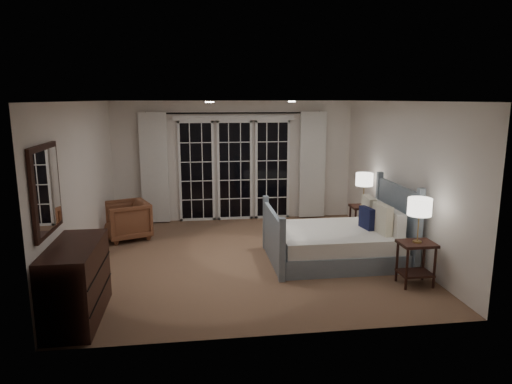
{
  "coord_description": "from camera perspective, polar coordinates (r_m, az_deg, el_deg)",
  "views": [
    {
      "loc": [
        -0.83,
        -7.0,
        2.54
      ],
      "look_at": [
        0.14,
        0.19,
        1.05
      ],
      "focal_mm": 32.0,
      "sensor_mm": 36.0,
      "label": 1
    }
  ],
  "objects": [
    {
      "name": "bed",
      "position": [
        7.42,
        10.39,
        -6.06
      ],
      "size": [
        2.07,
        1.47,
        1.2
      ],
      "color": "gray",
      "rests_on": "floor"
    },
    {
      "name": "lamp_left",
      "position": [
        6.51,
        19.78,
        -1.81
      ],
      "size": [
        0.32,
        0.32,
        0.62
      ],
      "color": "#A98643",
      "rests_on": "nightstand_left"
    },
    {
      "name": "wall_left",
      "position": [
        7.31,
        -20.79,
        0.68
      ],
      "size": [
        0.02,
        5.0,
        2.5
      ],
      "primitive_type": "cube",
      "color": "silver",
      "rests_on": "floor"
    },
    {
      "name": "ceiling",
      "position": [
        7.04,
        -0.96,
        11.29
      ],
      "size": [
        5.0,
        5.0,
        0.0
      ],
      "primitive_type": "plane",
      "rotation": [
        3.14,
        0.0,
        0.0
      ],
      "color": "silver",
      "rests_on": "wall_back"
    },
    {
      "name": "french_doors",
      "position": [
        9.6,
        -2.66,
        2.91
      ],
      "size": [
        2.5,
        0.04,
        2.2
      ],
      "color": "black",
      "rests_on": "wall_back"
    },
    {
      "name": "dresser",
      "position": [
        5.77,
        -21.54,
        -10.44
      ],
      "size": [
        0.54,
        1.28,
        0.9
      ],
      "color": "black",
      "rests_on": "floor"
    },
    {
      "name": "nightstand_left",
      "position": [
        6.7,
        19.37,
        -7.67
      ],
      "size": [
        0.47,
        0.38,
        0.61
      ],
      "color": "black",
      "rests_on": "floor"
    },
    {
      "name": "armchair",
      "position": [
        8.71,
        -15.86,
        -3.41
      ],
      "size": [
        0.99,
        0.98,
        0.7
      ],
      "primitive_type": "imported",
      "rotation": [
        0.0,
        0.0,
        -1.19
      ],
      "color": "brown",
      "rests_on": "floor"
    },
    {
      "name": "downlight_a",
      "position": [
        7.77,
        4.49,
        11.21
      ],
      "size": [
        0.12,
        0.12,
        0.01
      ],
      "primitive_type": "cylinder",
      "color": "white",
      "rests_on": "ceiling"
    },
    {
      "name": "wall_front",
      "position": [
        4.75,
        2.66,
        -4.14
      ],
      "size": [
        5.0,
        0.02,
        2.5
      ],
      "primitive_type": "cube",
      "color": "silver",
      "rests_on": "floor"
    },
    {
      "name": "nightstand_right",
      "position": [
        8.74,
        13.19,
        -2.97
      ],
      "size": [
        0.45,
        0.36,
        0.59
      ],
      "color": "black",
      "rests_on": "floor"
    },
    {
      "name": "wall_right",
      "position": [
        7.85,
        17.51,
        1.62
      ],
      "size": [
        0.02,
        5.0,
        2.5
      ],
      "primitive_type": "cube",
      "color": "silver",
      "rests_on": "floor"
    },
    {
      "name": "curtain_rod",
      "position": [
        9.44,
        -2.7,
        9.83
      ],
      "size": [
        3.5,
        0.03,
        0.03
      ],
      "primitive_type": "cylinder",
      "rotation": [
        0.0,
        1.57,
        0.0
      ],
      "color": "black",
      "rests_on": "wall_back"
    },
    {
      "name": "floor",
      "position": [
        7.49,
        -0.89,
        -8.22
      ],
      "size": [
        5.0,
        5.0,
        0.0
      ],
      "primitive_type": "plane",
      "color": "brown",
      "rests_on": "ground"
    },
    {
      "name": "mirror",
      "position": [
        5.54,
        -24.75,
        0.25
      ],
      "size": [
        0.05,
        0.85,
        1.0
      ],
      "color": "black",
      "rests_on": "wall_left"
    },
    {
      "name": "wall_back",
      "position": [
        9.62,
        -2.69,
        3.89
      ],
      "size": [
        5.0,
        0.02,
        2.5
      ],
      "primitive_type": "cube",
      "color": "silver",
      "rests_on": "floor"
    },
    {
      "name": "curtain_right",
      "position": [
        9.8,
        7.05,
        3.36
      ],
      "size": [
        0.55,
        0.1,
        2.25
      ],
      "primitive_type": "cube",
      "color": "silver",
      "rests_on": "curtain_rod"
    },
    {
      "name": "downlight_b",
      "position": [
        6.6,
        -5.82,
        11.12
      ],
      "size": [
        0.12,
        0.12,
        0.01
      ],
      "primitive_type": "cylinder",
      "color": "white",
      "rests_on": "ceiling"
    },
    {
      "name": "curtain_left",
      "position": [
        9.51,
        -12.58,
        2.93
      ],
      "size": [
        0.55,
        0.1,
        2.25
      ],
      "primitive_type": "cube",
      "color": "silver",
      "rests_on": "curtain_rod"
    },
    {
      "name": "lamp_right",
      "position": [
        8.59,
        13.4,
        1.5
      ],
      "size": [
        0.32,
        0.32,
        0.61
      ],
      "color": "#A98643",
      "rests_on": "nightstand_right"
    }
  ]
}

